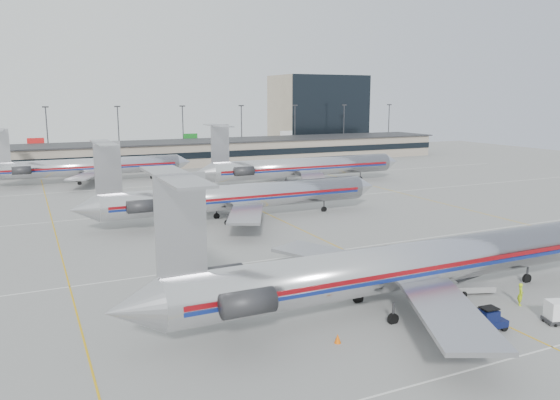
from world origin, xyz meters
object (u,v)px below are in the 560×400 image
jet_second_row (235,197)px  tug_center (490,320)px  jet_foreground (397,266)px  belt_loader (472,286)px  uld_container (556,312)px

jet_second_row → tug_center: 44.17m
jet_foreground → jet_second_row: 37.15m
belt_loader → jet_foreground: bearing=-159.1°
uld_container → jet_foreground: bearing=159.8°
tug_center → jet_foreground: bearing=123.5°
jet_foreground → uld_container: bearing=-39.4°
uld_container → belt_loader: belt_loader is taller
jet_second_row → belt_loader: jet_second_row is taller
jet_foreground → jet_second_row: (-0.42, 37.15, -0.17)m
jet_second_row → belt_loader: bearing=-76.4°
jet_second_row → uld_container: (9.98, -45.00, -2.59)m
tug_center → uld_container: 5.97m
uld_container → belt_loader: size_ratio=0.43×
uld_container → belt_loader: (-0.98, 7.88, -0.25)m
jet_second_row → uld_container: bearing=-77.5°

